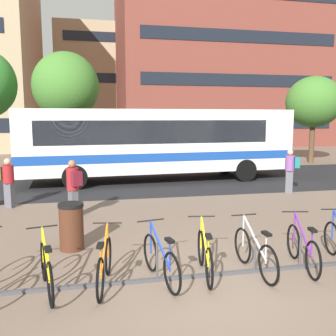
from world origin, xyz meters
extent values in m
plane|color=#7A6656|center=(0.00, 0.00, 0.00)|extent=(200.00, 200.00, 0.00)
cube|color=#232326|center=(0.00, 10.72, 0.00)|extent=(80.00, 7.20, 0.01)
cube|color=white|center=(1.08, 10.72, 1.85)|extent=(12.12, 3.21, 2.70)
cube|color=#1947A3|center=(1.08, 10.72, 1.20)|extent=(12.14, 3.23, 0.36)
cube|color=black|center=(6.52, 11.02, 2.98)|extent=(1.13, 2.35, 0.40)
cube|color=black|center=(7.05, 11.05, 2.12)|extent=(0.20, 2.19, 1.40)
cube|color=black|center=(0.71, 11.94, 2.25)|extent=(9.83, 0.60, 0.97)
cube|color=black|center=(0.85, 9.46, 2.25)|extent=(9.83, 0.60, 0.97)
cylinder|color=black|center=(4.73, 12.08, 0.50)|extent=(1.02, 0.35, 1.00)
cylinder|color=black|center=(4.86, 9.77, 0.50)|extent=(1.02, 0.35, 1.00)
cylinder|color=black|center=(-2.70, 11.66, 0.50)|extent=(1.02, 0.35, 1.00)
cylinder|color=black|center=(-2.57, 9.36, 0.50)|extent=(1.02, 0.35, 1.00)
cube|color=#47474C|center=(0.57, 0.44, 0.03)|extent=(9.22, 0.10, 0.06)
cylinder|color=#47474C|center=(-2.65, 0.45, 0.35)|extent=(0.04, 0.04, 0.70)
cylinder|color=#47474C|center=(-1.73, 0.45, 0.35)|extent=(0.04, 0.04, 0.70)
cylinder|color=#47474C|center=(-0.81, 0.45, 0.35)|extent=(0.04, 0.04, 0.70)
cylinder|color=#47474C|center=(0.11, 0.44, 0.35)|extent=(0.04, 0.04, 0.70)
cylinder|color=#47474C|center=(1.03, 0.44, 0.35)|extent=(0.04, 0.04, 0.70)
cylinder|color=#47474C|center=(1.96, 0.44, 0.35)|extent=(0.04, 0.04, 0.70)
torus|color=black|center=(-2.77, 0.90, 0.35)|extent=(0.19, 0.70, 0.70)
torus|color=black|center=(-2.55, -0.10, 0.35)|extent=(0.19, 0.70, 0.70)
cube|color=yellow|center=(-2.66, 0.42, 0.67)|extent=(0.22, 0.91, 0.58)
cylinder|color=yellow|center=(-2.57, 0.00, 0.62)|extent=(0.04, 0.04, 0.55)
cube|color=black|center=(-2.57, 0.00, 0.88)|extent=(0.14, 0.24, 0.05)
cylinder|color=yellow|center=(-2.76, 0.88, 0.67)|extent=(0.04, 0.04, 0.65)
cylinder|color=black|center=(-2.76, 0.88, 0.98)|extent=(0.51, 0.14, 0.03)
torus|color=black|center=(-1.64, 0.91, 0.35)|extent=(0.16, 0.70, 0.70)
torus|color=black|center=(-1.81, -0.09, 0.35)|extent=(0.16, 0.70, 0.70)
cube|color=orange|center=(-1.72, 0.43, 0.67)|extent=(0.18, 0.91, 0.58)
cylinder|color=orange|center=(-1.79, 0.01, 0.62)|extent=(0.03, 0.03, 0.55)
cube|color=black|center=(-1.79, 0.01, 0.88)|extent=(0.14, 0.23, 0.05)
cylinder|color=orange|center=(-1.64, 0.89, 0.67)|extent=(0.04, 0.04, 0.65)
cylinder|color=black|center=(-1.64, 0.89, 0.98)|extent=(0.52, 0.11, 0.03)
torus|color=black|center=(-0.85, 0.92, 0.35)|extent=(0.18, 0.70, 0.70)
torus|color=black|center=(-0.66, -0.08, 0.35)|extent=(0.18, 0.70, 0.70)
cube|color=#1E3DB2|center=(-0.76, 0.44, 0.67)|extent=(0.21, 0.91, 0.58)
cylinder|color=#1E3DB2|center=(-0.67, 0.02, 0.62)|extent=(0.04, 0.04, 0.55)
cube|color=black|center=(-0.67, 0.02, 0.88)|extent=(0.14, 0.24, 0.05)
cylinder|color=#1E3DB2|center=(-0.85, 0.90, 0.67)|extent=(0.04, 0.04, 0.65)
cylinder|color=black|center=(-0.85, 0.90, 0.98)|extent=(0.52, 0.13, 0.03)
torus|color=black|center=(0.16, 1.00, 0.35)|extent=(0.15, 0.70, 0.70)
torus|color=black|center=(0.00, -0.01, 0.35)|extent=(0.15, 0.70, 0.70)
cube|color=yellow|center=(0.08, 0.51, 0.67)|extent=(0.17, 0.91, 0.58)
cylinder|color=yellow|center=(0.01, 0.09, 0.62)|extent=(0.03, 0.03, 0.55)
cube|color=black|center=(0.01, 0.09, 0.88)|extent=(0.13, 0.23, 0.05)
cylinder|color=yellow|center=(0.15, 0.98, 0.67)|extent=(0.04, 0.04, 0.65)
cylinder|color=black|center=(0.15, 0.98, 0.98)|extent=(0.52, 0.11, 0.03)
torus|color=black|center=(1.00, 0.94, 0.35)|extent=(0.07, 0.71, 0.70)
torus|color=black|center=(1.04, -0.08, 0.35)|extent=(0.07, 0.71, 0.70)
cube|color=#B7BABF|center=(1.02, 0.45, 0.67)|extent=(0.07, 0.92, 0.58)
cylinder|color=#B7BABF|center=(1.04, 0.02, 0.62)|extent=(0.03, 0.03, 0.55)
cube|color=black|center=(1.04, 0.02, 0.88)|extent=(0.11, 0.22, 0.05)
cylinder|color=#B7BABF|center=(1.00, 0.92, 0.67)|extent=(0.03, 0.03, 0.65)
cylinder|color=black|center=(1.00, 0.92, 0.98)|extent=(0.52, 0.05, 0.03)
torus|color=black|center=(2.11, 0.96, 0.35)|extent=(0.18, 0.70, 0.70)
torus|color=black|center=(1.92, -0.04, 0.35)|extent=(0.18, 0.70, 0.70)
cube|color=#702893|center=(2.02, 0.48, 0.67)|extent=(0.21, 0.91, 0.58)
cylinder|color=#702893|center=(1.94, 0.06, 0.62)|extent=(0.04, 0.04, 0.55)
cube|color=black|center=(1.94, 0.06, 0.88)|extent=(0.14, 0.24, 0.05)
cylinder|color=#702893|center=(2.11, 0.94, 0.67)|extent=(0.04, 0.04, 0.65)
cylinder|color=black|center=(2.11, 0.94, 0.98)|extent=(0.52, 0.13, 0.03)
torus|color=black|center=(3.00, 0.98, 0.35)|extent=(0.18, 0.70, 0.70)
cylinder|color=#1E3DB2|center=(3.00, 0.96, 0.67)|extent=(0.04, 0.04, 0.65)
cylinder|color=black|center=(3.00, 0.96, 0.98)|extent=(0.52, 0.13, 0.03)
cube|color=#565660|center=(-2.44, 5.10, 0.40)|extent=(0.30, 0.32, 0.81)
cylinder|color=maroon|center=(-2.44, 5.10, 1.13)|extent=(0.46, 0.46, 0.64)
sphere|color=#936B4C|center=(-2.44, 5.10, 1.56)|extent=(0.22, 0.22, 0.22)
cube|color=maroon|center=(-2.31, 4.87, 1.16)|extent=(0.33, 0.29, 0.40)
cube|color=#565660|center=(-4.48, 6.69, 0.40)|extent=(0.32, 0.30, 0.80)
cylinder|color=maroon|center=(-4.48, 6.69, 1.09)|extent=(0.46, 0.46, 0.57)
sphere|color=tan|center=(-4.48, 6.69, 1.48)|extent=(0.22, 0.22, 0.22)
cube|color=#56602D|center=(-4.71, 6.81, 1.12)|extent=(0.29, 0.33, 0.40)
cube|color=#565660|center=(5.42, 6.96, 0.43)|extent=(0.32, 0.29, 0.87)
cylinder|color=#7F4C93|center=(5.42, 6.96, 1.16)|extent=(0.45, 0.45, 0.58)
sphere|color=tan|center=(5.42, 6.96, 1.56)|extent=(0.22, 0.22, 0.22)
cube|color=#197075|center=(5.65, 6.84, 1.19)|extent=(0.28, 0.33, 0.40)
cylinder|color=#4C2819|center=(-2.36, 2.40, 0.47)|extent=(0.52, 0.52, 0.95)
cylinder|color=black|center=(-2.36, 2.40, 0.99)|extent=(0.55, 0.55, 0.08)
cylinder|color=brown|center=(11.66, 15.26, 1.24)|extent=(0.32, 0.32, 2.47)
ellipsoid|color=#427A2D|center=(11.66, 15.26, 3.80)|extent=(3.38, 3.38, 3.13)
cylinder|color=brown|center=(-3.13, 15.20, 1.50)|extent=(0.32, 0.32, 2.99)
ellipsoid|color=#427A2D|center=(-3.13, 15.20, 4.51)|extent=(3.50, 3.50, 3.58)
cube|color=brown|center=(11.73, 33.49, 9.71)|extent=(21.12, 12.98, 19.42)
cube|color=black|center=(11.73, 26.97, 2.33)|extent=(18.58, 0.06, 1.10)
cube|color=black|center=(11.73, 26.97, 6.21)|extent=(18.58, 0.06, 1.10)
cube|color=black|center=(11.73, 26.97, 10.10)|extent=(18.58, 0.06, 1.10)
cube|color=tan|center=(3.57, 45.92, 6.91)|extent=(18.76, 13.81, 13.81)
cube|color=black|center=(3.57, 38.98, 2.76)|extent=(16.51, 0.06, 1.10)
cube|color=black|center=(3.57, 38.98, 7.37)|extent=(16.51, 0.06, 1.10)
cube|color=black|center=(3.57, 38.98, 11.97)|extent=(16.51, 0.06, 1.10)
camera|label=1|loc=(-1.88, -5.69, 2.87)|focal=39.73mm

